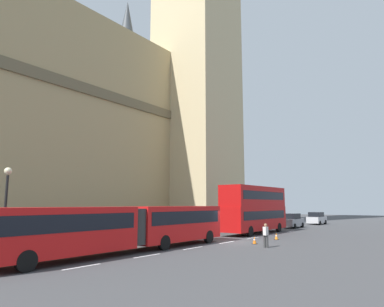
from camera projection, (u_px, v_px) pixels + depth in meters
ground_plane at (231, 242)px, 28.54m from camera, size 160.00×160.00×0.00m
lane_centre_marking at (227, 242)px, 28.03m from camera, size 29.80×0.16×0.01m
articulated_bus at (129, 225)px, 22.43m from camera, size 18.08×2.54×2.90m
double_decker_bus at (255, 207)px, 36.79m from camera, size 10.68×2.54×4.90m
sedan_lead at (292, 221)px, 45.40m from camera, size 4.40×1.86×1.85m
sedan_trailing at (317, 218)px, 52.94m from camera, size 4.40×1.86×1.85m
traffic_cone_west at (254, 240)px, 26.90m from camera, size 0.36×0.36×0.58m
traffic_cone_middle at (276, 236)px, 30.21m from camera, size 0.36×0.36×0.58m
street_lamp at (6, 204)px, 20.70m from camera, size 0.44×0.44×5.27m
pedestrian_near_cones at (266, 234)px, 24.78m from camera, size 0.41×0.36×1.69m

